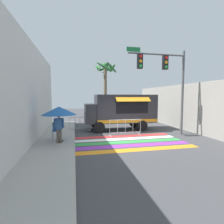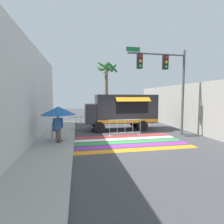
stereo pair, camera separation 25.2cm
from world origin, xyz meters
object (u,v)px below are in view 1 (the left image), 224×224
object	(u,v)px
traffic_signal_pole	(165,74)
vendor_person	(59,126)
folding_chair	(56,129)
palm_tree	(105,79)
barricade_front	(125,127)
barricade_side	(80,124)
food_truck	(120,110)
patio_umbrella	(59,111)

from	to	relation	value
traffic_signal_pole	vendor_person	size ratio (longest dim) A/B	3.60
folding_chair	palm_tree	xyz separation A→B (m)	(4.18, 6.91, 3.71)
vendor_person	barricade_front	size ratio (longest dim) A/B	0.72
vendor_person	barricade_side	world-z (taller)	vendor_person
traffic_signal_pole	barricade_front	bearing A→B (deg)	169.25
food_truck	barricade_side	distance (m)	3.29
patio_umbrella	vendor_person	bearing A→B (deg)	-90.36
barricade_front	folding_chair	bearing A→B (deg)	-172.42
palm_tree	traffic_signal_pole	bearing A→B (deg)	-67.57
barricade_side	traffic_signal_pole	bearing A→B (deg)	-26.50
folding_chair	palm_tree	world-z (taller)	palm_tree
food_truck	folding_chair	bearing A→B (deg)	-149.82
traffic_signal_pole	patio_umbrella	distance (m)	7.17
barricade_front	barricade_side	distance (m)	3.72
folding_chair	barricade_front	size ratio (longest dim) A/B	0.44
food_truck	barricade_front	bearing A→B (deg)	-94.16
food_truck	patio_umbrella	xyz separation A→B (m)	(-4.31, -3.38, 0.23)
barricade_front	palm_tree	world-z (taller)	palm_tree
traffic_signal_pole	barricade_front	world-z (taller)	traffic_signal_pole
traffic_signal_pole	patio_umbrella	xyz separation A→B (m)	(-6.75, -0.82, -2.28)
vendor_person	barricade_side	distance (m)	4.11
folding_chair	barricade_side	distance (m)	3.21
vendor_person	patio_umbrella	bearing A→B (deg)	87.06
folding_chair	barricade_front	xyz separation A→B (m)	(4.41, 0.59, -0.18)
food_truck	vendor_person	world-z (taller)	food_truck
food_truck	vendor_person	bearing A→B (deg)	-139.45
food_truck	palm_tree	world-z (taller)	palm_tree
traffic_signal_pole	barricade_side	size ratio (longest dim) A/B	3.66
folding_chair	barricade_front	bearing A→B (deg)	-2.44
vendor_person	barricade_front	bearing A→B (deg)	18.74
folding_chair	vendor_person	xyz separation A→B (m)	(0.25, -1.04, 0.31)
palm_tree	barricade_front	bearing A→B (deg)	-87.92
barricade_front	vendor_person	bearing A→B (deg)	-158.68
traffic_signal_pole	patio_umbrella	size ratio (longest dim) A/B	2.95
folding_chair	barricade_side	size ratio (longest dim) A/B	0.61
folding_chair	food_truck	bearing A→B (deg)	20.17
traffic_signal_pole	folding_chair	world-z (taller)	traffic_signal_pole
folding_chair	barricade_side	xyz separation A→B (m)	(1.47, 2.85, -0.20)
patio_umbrella	vendor_person	distance (m)	0.87
patio_umbrella	folding_chair	xyz separation A→B (m)	(-0.25, 0.73, -1.12)
traffic_signal_pole	vendor_person	xyz separation A→B (m)	(-6.75, -1.14, -3.10)
folding_chair	barricade_side	bearing A→B (deg)	52.74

